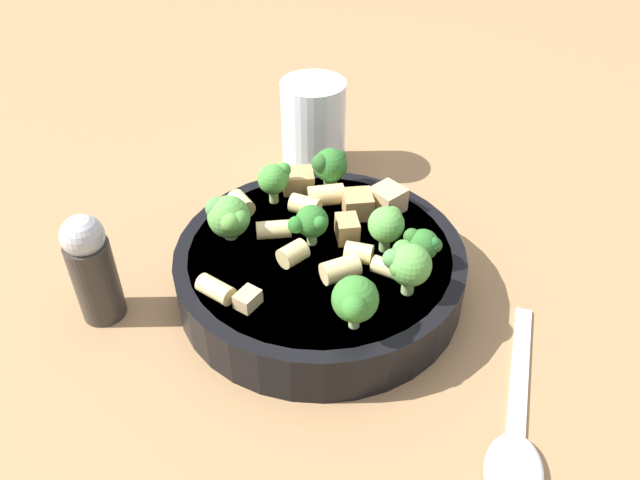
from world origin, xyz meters
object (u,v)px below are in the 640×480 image
broccoli_floret_2 (229,217)px  rigatoni_1 (359,253)px  rigatoni_3 (274,230)px  chicken_chunk_4 (298,180)px  broccoli_floret_6 (387,224)px  chicken_chunk_0 (348,229)px  chicken_chunk_3 (358,204)px  broccoli_floret_0 (423,244)px  rigatoni_0 (213,287)px  rigatoni_6 (387,268)px  pasta_bowl (320,267)px  broccoli_floret_7 (275,178)px  rigatoni_5 (241,204)px  drinking_glass (313,133)px  pepper_shaker (92,268)px  rigatoni_7 (326,195)px  chicken_chunk_1 (388,199)px  rigatoni_8 (340,269)px  broccoli_floret_3 (330,165)px  spoon (516,441)px  rigatoni_4 (295,256)px  broccoli_floret_4 (306,224)px  broccoli_floret_1 (407,264)px  rigatoni_2 (305,206)px  broccoli_floret_5 (355,300)px  chicken_chunk_2 (248,299)px

broccoli_floret_2 → rigatoni_1: broccoli_floret_2 is taller
rigatoni_3 → broccoli_floret_2: bearing=-32.9°
chicken_chunk_4 → broccoli_floret_6: bearing=95.1°
chicken_chunk_0 → chicken_chunk_3: (-0.03, -0.02, 0.00)m
broccoli_floret_0 → rigatoni_1: (0.04, -0.03, -0.01)m
rigatoni_0 → rigatoni_6: 0.13m
pasta_bowl → chicken_chunk_3: chicken_chunk_3 is taller
broccoli_floret_7 → rigatoni_5: size_ratio=1.59×
broccoli_floret_7 → drinking_glass: size_ratio=0.38×
chicken_chunk_3 → pepper_shaker: bearing=-14.7°
rigatoni_5 → drinking_glass: bearing=-148.9°
rigatoni_7 → pepper_shaker: size_ratio=0.32×
chicken_chunk_1 → rigatoni_0: bearing=2.7°
rigatoni_8 → pepper_shaker: 0.18m
broccoli_floret_3 → broccoli_floret_7: broccoli_floret_3 is taller
broccoli_floret_0 → chicken_chunk_0: bearing=-63.7°
rigatoni_6 → rigatoni_8: (0.03, -0.02, 0.00)m
broccoli_floret_6 → chicken_chunk_1: (-0.03, -0.04, -0.01)m
broccoli_floret_0 → broccoli_floret_7: (0.05, -0.13, 0.00)m
spoon → chicken_chunk_3: bearing=-99.2°
broccoli_floret_3 → rigatoni_8: broccoli_floret_3 is taller
chicken_chunk_1 → rigatoni_7: bearing=-44.2°
rigatoni_4 → chicken_chunk_0: size_ratio=0.94×
rigatoni_0 → rigatoni_8: size_ratio=1.00×
chicken_chunk_3 → chicken_chunk_0: bearing=38.5°
rigatoni_0 → broccoli_floret_4: bearing=-175.1°
chicken_chunk_4 → spoon: (0.01, 0.27, -0.05)m
broccoli_floret_3 → drinking_glass: 0.11m
broccoli_floret_2 → pepper_shaker: pepper_shaker is taller
rigatoni_1 → broccoli_floret_1: bearing=98.7°
chicken_chunk_1 → chicken_chunk_3: size_ratio=1.02×
broccoli_floret_0 → rigatoni_3: size_ratio=1.09×
rigatoni_2 → rigatoni_6: bearing=94.0°
rigatoni_8 → broccoli_floret_1: bearing=128.5°
broccoli_floret_2 → pasta_bowl: bearing=132.9°
rigatoni_6 → broccoli_floret_0: bearing=170.8°
chicken_chunk_3 → drinking_glass: drinking_glass is taller
rigatoni_3 → drinking_glass: size_ratio=0.29×
broccoli_floret_6 → chicken_chunk_0: 0.04m
broccoli_floret_7 → rigatoni_4: (0.03, 0.08, -0.01)m
broccoli_floret_2 → rigatoni_7: bearing=176.4°
broccoli_floret_0 → chicken_chunk_3: bearing=-89.1°
broccoli_floret_1 → broccoli_floret_5: (0.05, 0.01, -0.00)m
rigatoni_6 → drinking_glass: drinking_glass is taller
broccoli_floret_1 → broccoli_floret_2: size_ratio=1.09×
rigatoni_1 → chicken_chunk_0: chicken_chunk_0 is taller
broccoli_floret_3 → chicken_chunk_3: 0.05m
rigatoni_0 → drinking_glass: size_ratio=0.29×
broccoli_floret_0 → chicken_chunk_2: size_ratio=1.70×
broccoli_floret_2 → chicken_chunk_4: (-0.08, -0.03, -0.01)m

